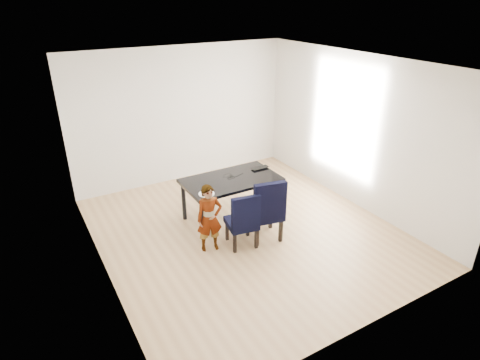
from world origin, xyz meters
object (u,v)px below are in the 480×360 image
plate (207,194)px  chair_left (241,218)px  chair_right (265,208)px  laptop (259,167)px  dining_table (231,199)px  child (209,218)px

plate → chair_left: bearing=-54.2°
chair_right → laptop: chair_right is taller
chair_right → laptop: 1.09m
dining_table → child: (-0.73, -0.65, 0.16)m
chair_left → chair_right: bearing=10.2°
chair_left → child: bearing=174.6°
dining_table → chair_left: 0.83m
plate → laptop: (1.25, 0.46, 0.01)m
dining_table → laptop: size_ratio=4.92×
child → chair_left: bearing=-3.8°
chair_right → laptop: (0.49, 0.94, 0.24)m
dining_table → child: size_ratio=1.50×
chair_right → child: child is taller
child → laptop: 1.62m
laptop → child: bearing=29.8°
chair_left → laptop: (0.91, 0.94, 0.30)m
laptop → chair_left: bearing=45.4°
dining_table → laptop: 0.78m
dining_table → child: 0.99m
dining_table → chair_left: (-0.25, -0.78, 0.08)m
plate → child: bearing=-110.3°
chair_right → laptop: size_ratio=3.23×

